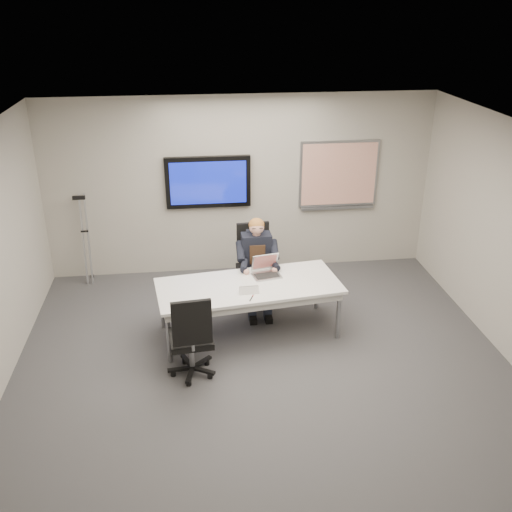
{
  "coord_description": "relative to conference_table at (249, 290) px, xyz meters",
  "views": [
    {
      "loc": [
        -0.79,
        -5.46,
        4.1
      ],
      "look_at": [
        0.02,
        1.19,
        1.03
      ],
      "focal_mm": 40.0,
      "sensor_mm": 36.0,
      "label": 1
    }
  ],
  "objects": [
    {
      "name": "floor",
      "position": [
        0.1,
        -0.99,
        -0.64
      ],
      "size": [
        6.0,
        6.0,
        0.02
      ],
      "primitive_type": "cube",
      "color": "#3B3A3D",
      "rests_on": "ground"
    },
    {
      "name": "ceiling",
      "position": [
        0.1,
        -0.99,
        2.16
      ],
      "size": [
        6.0,
        6.0,
        0.02
      ],
      "primitive_type": "cube",
      "color": "silver",
      "rests_on": "wall_back"
    },
    {
      "name": "crutch",
      "position": [
        -2.3,
        1.81,
        0.1
      ],
      "size": [
        0.27,
        0.57,
        1.51
      ],
      "primitive_type": null,
      "rotation": [
        -0.16,
        0.0,
        -0.14
      ],
      "color": "#B5B7BD",
      "rests_on": "ground"
    },
    {
      "name": "wall_back",
      "position": [
        0.1,
        2.01,
        0.76
      ],
      "size": [
        6.0,
        0.02,
        2.8
      ],
      "primitive_type": "cube",
      "color": "#ABA59A",
      "rests_on": "ground"
    },
    {
      "name": "name_tent",
      "position": [
        -0.02,
        -0.22,
        0.13
      ],
      "size": [
        0.25,
        0.08,
        0.1
      ],
      "primitive_type": null,
      "rotation": [
        0.0,
        0.0,
        0.04
      ],
      "color": "white",
      "rests_on": "conference_table"
    },
    {
      "name": "whiteboard",
      "position": [
        1.65,
        1.98,
        0.89
      ],
      "size": [
        1.25,
        0.08,
        1.1
      ],
      "color": "gray",
      "rests_on": "wall_back"
    },
    {
      "name": "office_chair_near",
      "position": [
        -0.76,
        -0.86,
        -0.29
      ],
      "size": [
        0.57,
        0.57,
        1.11
      ],
      "rotation": [
        0.0,
        0.0,
        3.24
      ],
      "color": "black",
      "rests_on": "ground"
    },
    {
      "name": "wall_front",
      "position": [
        0.1,
        -3.99,
        0.76
      ],
      "size": [
        6.0,
        0.02,
        2.8
      ],
      "primitive_type": "cube",
      "color": "#ABA59A",
      "rests_on": "ground"
    },
    {
      "name": "conference_table",
      "position": [
        0.0,
        0.0,
        0.0
      ],
      "size": [
        2.44,
        1.26,
        0.72
      ],
      "rotation": [
        0.0,
        0.0,
        0.13
      ],
      "color": "white",
      "rests_on": "ground"
    },
    {
      "name": "pen",
      "position": [
        -0.01,
        -0.37,
        0.09
      ],
      "size": [
        0.07,
        0.15,
        0.01
      ],
      "primitive_type": "cylinder",
      "rotation": [
        0.0,
        1.57,
        1.18
      ],
      "color": "black",
      "rests_on": "conference_table"
    },
    {
      "name": "seated_person",
      "position": [
        0.19,
        0.59,
        -0.1
      ],
      "size": [
        0.42,
        0.72,
        1.34
      ],
      "rotation": [
        0.0,
        0.0,
        0.02
      ],
      "color": "#202636",
      "rests_on": "office_chair_far"
    },
    {
      "name": "office_chair_far",
      "position": [
        0.19,
        0.85,
        -0.28
      ],
      "size": [
        0.59,
        0.59,
        1.16
      ],
      "rotation": [
        0.0,
        0.0,
        0.07
      ],
      "color": "black",
      "rests_on": "ground"
    },
    {
      "name": "tv_display",
      "position": [
        -0.4,
        1.95,
        0.86
      ],
      "size": [
        1.3,
        0.09,
        0.8
      ],
      "color": "black",
      "rests_on": "wall_back"
    },
    {
      "name": "laptop",
      "position": [
        0.26,
        0.27,
        0.15
      ],
      "size": [
        0.41,
        0.4,
        0.26
      ],
      "rotation": [
        0.0,
        0.0,
        0.21
      ],
      "color": "#A6A6A8",
      "rests_on": "conference_table"
    }
  ]
}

